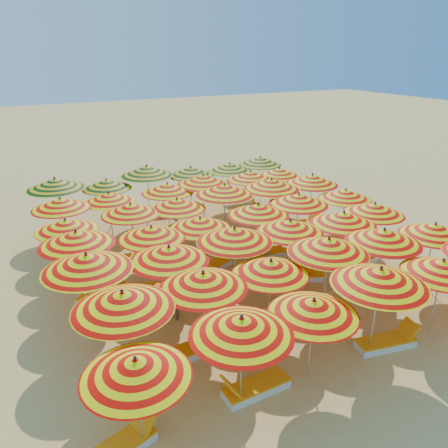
{
  "coord_description": "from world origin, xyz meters",
  "views": [
    {
      "loc": [
        -7.2,
        -13.32,
        7.86
      ],
      "look_at": [
        0.0,
        0.5,
        1.6
      ],
      "focal_mm": 35.0,
      "sensor_mm": 36.0,
      "label": 1
    }
  ],
  "objects_px": {
    "lounger_17": "(301,224)",
    "lounger_18": "(268,209)",
    "umbrella_9": "(329,246)",
    "lounger_8": "(300,275)",
    "umbrella_0": "(136,368)",
    "umbrella_8": "(271,267)",
    "umbrella_1": "(241,326)",
    "umbrella_29": "(312,179)",
    "umbrella_26": "(177,204)",
    "lounger_16": "(214,240)",
    "umbrella_24": "(66,225)",
    "umbrella_38": "(147,171)",
    "lounger_1": "(255,388)",
    "umbrella_12": "(87,262)",
    "lounger_19": "(162,213)",
    "umbrella_19": "(152,233)",
    "lounger_14": "(333,240)",
    "umbrella_41": "(260,161)",
    "umbrella_32": "(167,188)",
    "umbrella_20": "(200,223)",
    "lounger_4": "(186,352)",
    "lounger_12": "(212,267)",
    "lounger_6": "(431,277)",
    "lounger_20": "(239,201)",
    "umbrella_7": "(203,280)",
    "umbrella_36": "(55,184)",
    "umbrella_23": "(345,194)",
    "umbrella_34": "(251,175)",
    "umbrella_6": "(123,301)",
    "umbrella_3": "(380,277)",
    "umbrella_35": "(279,172)",
    "umbrella_17": "(374,209)",
    "beachgoer_a": "(265,244)",
    "umbrella_31": "(109,198)",
    "umbrella_27": "(224,190)",
    "beachgoer_b": "(172,298)",
    "umbrella_18": "(76,238)",
    "umbrella_10": "(384,236)",
    "umbrella_2": "(313,307)",
    "lounger_13": "(265,254)",
    "umbrella_16": "(344,218)",
    "umbrella_11": "(435,230)",
    "umbrella_25": "(131,209)",
    "umbrella_37": "(107,184)",
    "umbrella_30": "(61,204)",
    "umbrella_4": "(442,267)"
  },
  "relations": [
    {
      "from": "umbrella_1",
      "to": "umbrella_26",
      "type": "xyz_separation_m",
      "value": [
        1.87,
        8.47,
        -0.08
      ]
    },
    {
      "from": "umbrella_16",
      "to": "umbrella_7",
      "type": "bearing_deg",
      "value": -164.55
    },
    {
      "from": "umbrella_0",
      "to": "lounger_4",
      "type": "distance_m",
      "value": 3.56
    },
    {
      "from": "umbrella_19",
      "to": "umbrella_6",
      "type": "bearing_deg",
      "value": -117.01
    },
    {
      "from": "lounger_13",
      "to": "beachgoer_a",
      "type": "distance_m",
      "value": 0.62
    },
    {
      "from": "umbrella_1",
      "to": "umbrella_38",
      "type": "xyz_separation_m",
      "value": [
        2.11,
        12.96,
        0.18
      ]
    },
    {
      "from": "umbrella_1",
      "to": "umbrella_29",
      "type": "bearing_deg",
      "value": 44.58
    },
    {
      "from": "umbrella_6",
      "to": "umbrella_25",
      "type": "bearing_deg",
      "value": 72.25
    },
    {
      "from": "lounger_8",
      "to": "lounger_20",
      "type": "xyz_separation_m",
      "value": [
        2.14,
        8.38,
        0.0
      ]
    },
    {
      "from": "umbrella_17",
      "to": "lounger_8",
      "type": "distance_m",
      "value": 3.92
    },
    {
      "from": "umbrella_0",
      "to": "umbrella_8",
      "type": "bearing_deg",
      "value": 26.57
    },
    {
      "from": "umbrella_24",
      "to": "umbrella_30",
      "type": "relative_size",
      "value": 0.89
    },
    {
      "from": "lounger_13",
      "to": "lounger_18",
      "type": "bearing_deg",
      "value": -119.83
    },
    {
      "from": "umbrella_19",
      "to": "umbrella_20",
      "type": "distance_m",
      "value": 1.88
    },
    {
      "from": "umbrella_4",
      "to": "lounger_8",
      "type": "distance_m",
      "value": 5.03
    },
    {
      "from": "umbrella_18",
      "to": "lounger_17",
      "type": "relative_size",
      "value": 1.42
    },
    {
      "from": "umbrella_9",
      "to": "umbrella_23",
      "type": "xyz_separation_m",
      "value": [
        4.44,
        4.16,
        -0.22
      ]
    },
    {
      "from": "umbrella_35",
      "to": "umbrella_41",
      "type": "relative_size",
      "value": 0.9
    },
    {
      "from": "umbrella_11",
      "to": "umbrella_26",
      "type": "bearing_deg",
      "value": 135.39
    },
    {
      "from": "lounger_1",
      "to": "umbrella_29",
      "type": "bearing_deg",
      "value": -135.68
    },
    {
      "from": "umbrella_41",
      "to": "umbrella_26",
      "type": "bearing_deg",
      "value": -146.24
    },
    {
      "from": "umbrella_19",
      "to": "umbrella_38",
      "type": "bearing_deg",
      "value": 72.95
    },
    {
      "from": "lounger_4",
      "to": "lounger_12",
      "type": "distance_m",
      "value": 5.1
    },
    {
      "from": "umbrella_7",
      "to": "umbrella_35",
      "type": "xyz_separation_m",
      "value": [
        8.29,
        8.64,
        -0.18
      ]
    },
    {
      "from": "umbrella_7",
      "to": "umbrella_36",
      "type": "relative_size",
      "value": 0.83
    },
    {
      "from": "umbrella_38",
      "to": "lounger_1",
      "type": "bearing_deg",
      "value": -97.16
    },
    {
      "from": "umbrella_16",
      "to": "lounger_17",
      "type": "distance_m",
      "value": 5.08
    },
    {
      "from": "umbrella_10",
      "to": "lounger_8",
      "type": "height_order",
      "value": "umbrella_10"
    },
    {
      "from": "umbrella_41",
      "to": "umbrella_32",
      "type": "bearing_deg",
      "value": -159.61
    },
    {
      "from": "umbrella_8",
      "to": "umbrella_25",
      "type": "xyz_separation_m",
      "value": [
        -2.2,
        6.4,
        0.06
      ]
    },
    {
      "from": "umbrella_19",
      "to": "lounger_1",
      "type": "relative_size",
      "value": 1.44
    },
    {
      "from": "umbrella_17",
      "to": "lounger_16",
      "type": "bearing_deg",
      "value": 138.01
    },
    {
      "from": "umbrella_19",
      "to": "umbrella_37",
      "type": "bearing_deg",
      "value": 89.67
    },
    {
      "from": "umbrella_3",
      "to": "umbrella_26",
      "type": "bearing_deg",
      "value": 105.16
    },
    {
      "from": "lounger_17",
      "to": "lounger_18",
      "type": "distance_m",
      "value": 2.54
    },
    {
      "from": "lounger_20",
      "to": "lounger_1",
      "type": "bearing_deg",
      "value": -120.28
    },
    {
      "from": "umbrella_7",
      "to": "umbrella_34",
      "type": "xyz_separation_m",
      "value": [
        6.45,
        8.41,
        -0.06
      ]
    },
    {
      "from": "umbrella_20",
      "to": "umbrella_26",
      "type": "height_order",
      "value": "umbrella_26"
    },
    {
      "from": "lounger_6",
      "to": "lounger_20",
      "type": "relative_size",
      "value": 1.01
    },
    {
      "from": "umbrella_19",
      "to": "lounger_14",
      "type": "bearing_deg",
      "value": 0.3
    },
    {
      "from": "umbrella_12",
      "to": "lounger_19",
      "type": "height_order",
      "value": "umbrella_12"
    },
    {
      "from": "umbrella_23",
      "to": "lounger_12",
      "type": "height_order",
      "value": "umbrella_23"
    },
    {
      "from": "umbrella_27",
      "to": "beachgoer_b",
      "type": "bearing_deg",
      "value": -132.7
    },
    {
      "from": "lounger_17",
      "to": "beachgoer_b",
      "type": "distance_m",
      "value": 9.23
    },
    {
      "from": "lounger_16",
      "to": "umbrella_24",
      "type": "bearing_deg",
      "value": -154.65
    },
    {
      "from": "umbrella_8",
      "to": "umbrella_23",
      "type": "bearing_deg",
      "value": 32.56
    },
    {
      "from": "beachgoer_a",
      "to": "umbrella_31",
      "type": "bearing_deg",
      "value": -139.21
    },
    {
      "from": "umbrella_9",
      "to": "lounger_8",
      "type": "relative_size",
      "value": 1.57
    },
    {
      "from": "umbrella_31",
      "to": "lounger_16",
      "type": "height_order",
      "value": "umbrella_31"
    },
    {
      "from": "umbrella_2",
      "to": "beachgoer_a",
      "type": "relative_size",
      "value": 2.08
    }
  ]
}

